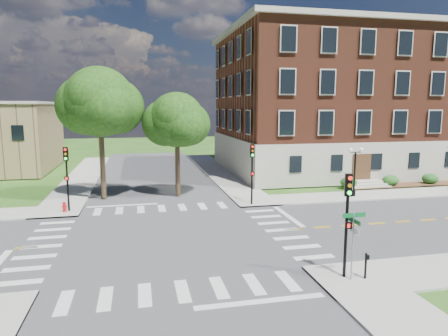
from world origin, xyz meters
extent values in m
plane|color=#284C15|center=(0.00, 0.00, 0.00)|extent=(160.00, 160.00, 0.00)
cube|color=#3D3D3F|center=(0.00, 0.00, 0.01)|extent=(90.00, 12.00, 0.01)
cube|color=#3D3D3F|center=(0.00, 0.00, 0.01)|extent=(12.00, 90.00, 0.01)
cube|color=#9E9B93|center=(23.00, 7.75, 0.06)|extent=(34.00, 3.50, 0.12)
cube|color=#9E9B93|center=(7.75, 23.00, 0.06)|extent=(3.50, 34.00, 0.12)
cube|color=#9E9B93|center=(-7.75, 23.00, 0.06)|extent=(3.50, 34.00, 0.12)
cube|color=silver|center=(8.80, 3.00, 0.00)|extent=(0.40, 5.50, 0.00)
cube|color=#A8A495|center=(24.00, 22.00, 2.22)|extent=(30.00, 20.00, 4.20)
cube|color=brown|center=(24.00, 22.00, 10.22)|extent=(29.55, 19.70, 11.80)
cube|color=#A8A495|center=(24.00, 22.00, 16.37)|extent=(30.60, 20.60, 0.50)
cube|color=#472D19|center=(20.00, 11.96, 1.82)|extent=(2.00, 0.10, 2.80)
cylinder|color=#2F2317|center=(-4.63, 11.39, 2.73)|extent=(0.44, 0.44, 5.21)
sphere|color=#12360E|center=(-4.63, 11.39, 8.23)|extent=(5.80, 5.80, 5.80)
cylinder|color=#2F2317|center=(1.67, 11.07, 2.25)|extent=(0.44, 0.44, 4.25)
sphere|color=#12360E|center=(1.67, 11.07, 6.74)|extent=(4.72, 4.72, 4.72)
cylinder|color=black|center=(7.41, -7.54, 2.02)|extent=(0.14, 0.14, 3.80)
cube|color=black|center=(7.41, -7.54, 4.42)|extent=(0.38, 0.32, 1.00)
cylinder|color=red|center=(7.41, -7.67, 4.75)|extent=(0.19, 0.11, 0.18)
cylinder|color=orange|center=(7.41, -7.67, 4.42)|extent=(0.19, 0.11, 0.18)
cylinder|color=#19E533|center=(7.41, -7.67, 4.09)|extent=(0.19, 0.11, 0.18)
cube|color=black|center=(7.41, -7.72, 2.62)|extent=(0.32, 0.22, 0.30)
cylinder|color=black|center=(7.12, 6.66, 2.02)|extent=(0.14, 0.14, 3.80)
cube|color=black|center=(7.12, 6.66, 4.42)|extent=(0.37, 0.31, 1.00)
cylinder|color=red|center=(7.12, 6.53, 4.75)|extent=(0.19, 0.11, 0.18)
cylinder|color=orange|center=(7.12, 6.53, 4.42)|extent=(0.19, 0.11, 0.18)
cylinder|color=#19E533|center=(7.12, 6.53, 4.09)|extent=(0.19, 0.11, 0.18)
cube|color=black|center=(7.12, 6.48, 2.62)|extent=(0.32, 0.21, 0.30)
cylinder|color=black|center=(-6.86, 7.55, 2.02)|extent=(0.14, 0.14, 3.80)
cube|color=black|center=(-6.86, 7.55, 4.42)|extent=(0.36, 0.29, 1.00)
cylinder|color=red|center=(-6.86, 7.42, 4.75)|extent=(0.19, 0.09, 0.18)
cylinder|color=orange|center=(-6.86, 7.42, 4.42)|extent=(0.19, 0.09, 0.18)
cylinder|color=#19E533|center=(-6.86, 7.42, 4.09)|extent=(0.19, 0.09, 0.18)
cube|color=black|center=(-6.86, 7.37, 2.62)|extent=(0.32, 0.19, 0.30)
cylinder|color=black|center=(16.63, 7.54, 0.37)|extent=(0.32, 0.32, 0.50)
cylinder|color=black|center=(16.63, 7.54, 2.02)|extent=(0.16, 0.16, 3.80)
cube|color=black|center=(16.63, 7.54, 3.97)|extent=(1.00, 0.06, 0.06)
sphere|color=white|center=(16.13, 7.54, 4.17)|extent=(0.36, 0.36, 0.36)
sphere|color=white|center=(17.13, 7.54, 4.17)|extent=(0.36, 0.36, 0.36)
cylinder|color=gray|center=(7.56, -7.88, 1.67)|extent=(0.07, 0.07, 3.10)
cube|color=#0B5F2B|center=(7.56, -7.88, 3.12)|extent=(1.10, 0.03, 0.20)
cube|color=#0B5F2B|center=(7.56, -7.88, 2.87)|extent=(0.03, 1.10, 0.20)
cube|color=silver|center=(7.61, -7.88, 2.42)|extent=(0.03, 0.75, 0.25)
cylinder|color=black|center=(8.24, -7.92, 0.72)|extent=(0.10, 0.10, 1.20)
cube|color=black|center=(8.24, -8.04, 1.17)|extent=(0.14, 0.08, 0.22)
cylinder|color=#BA0E0F|center=(-7.16, 7.35, 0.17)|extent=(0.32, 0.32, 0.10)
cylinder|color=#BA0E0F|center=(-7.16, 7.35, 0.42)|extent=(0.22, 0.22, 0.60)
sphere|color=#BA0E0F|center=(-7.16, 7.35, 0.75)|extent=(0.24, 0.24, 0.24)
cylinder|color=#BA0E0F|center=(-7.16, 7.35, 0.50)|extent=(0.35, 0.12, 0.12)
cylinder|color=#BA0E0F|center=(-7.16, 7.35, 0.50)|extent=(0.12, 0.35, 0.12)
camera|label=1|loc=(-1.70, -23.34, 7.88)|focal=32.00mm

